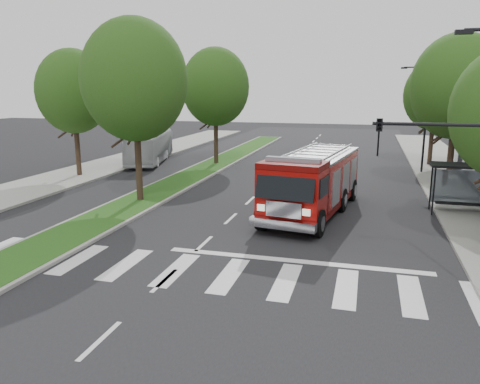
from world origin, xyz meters
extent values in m
plane|color=black|center=(0.00, 0.00, 0.00)|extent=(140.00, 140.00, 0.00)
cube|color=gray|center=(12.50, 10.00, 0.07)|extent=(5.00, 80.00, 0.15)
cube|color=gray|center=(-14.50, 10.00, 0.07)|extent=(5.00, 80.00, 0.15)
cube|color=gray|center=(-6.00, 18.00, 0.07)|extent=(3.00, 50.00, 0.14)
cube|color=#154112|center=(-6.00, 18.00, 0.14)|extent=(2.60, 49.50, 0.02)
cylinder|color=black|center=(9.80, 7.40, 1.25)|extent=(0.08, 0.08, 2.50)
cylinder|color=black|center=(9.80, 8.60, 1.25)|extent=(0.08, 0.08, 2.50)
cube|color=black|center=(11.20, 8.00, 2.55)|extent=(3.20, 1.60, 0.12)
cube|color=#8C99A5|center=(11.20, 8.70, 1.30)|extent=(2.80, 0.04, 1.80)
cube|color=black|center=(11.20, 8.00, 0.55)|extent=(2.40, 0.40, 0.08)
cylinder|color=black|center=(11.50, 14.00, 2.20)|extent=(0.36, 0.36, 4.40)
ellipsoid|color=#18390F|center=(11.50, 14.00, 6.50)|extent=(5.60, 5.60, 6.44)
cylinder|color=black|center=(11.50, 24.00, 1.98)|extent=(0.36, 0.36, 3.96)
ellipsoid|color=#18390F|center=(11.50, 24.00, 5.85)|extent=(5.00, 5.00, 5.75)
cylinder|color=black|center=(-6.00, 6.00, 2.31)|extent=(0.36, 0.36, 4.62)
ellipsoid|color=#18390F|center=(-6.00, 6.00, 6.83)|extent=(5.80, 5.80, 6.67)
cylinder|color=black|center=(-6.00, 20.00, 2.20)|extent=(0.36, 0.36, 4.40)
ellipsoid|color=#18390F|center=(-6.00, 20.00, 6.50)|extent=(5.60, 5.60, 6.44)
cylinder|color=black|center=(-14.00, 12.00, 2.09)|extent=(0.36, 0.36, 4.18)
ellipsoid|color=#18390F|center=(-14.00, 12.00, 6.17)|extent=(5.20, 5.20, 5.98)
cube|color=black|center=(8.70, -3.50, 7.85)|extent=(0.45, 0.20, 0.12)
cylinder|color=black|center=(8.50, -3.50, 5.40)|extent=(4.00, 0.10, 0.10)
imported|color=black|center=(6.70, -3.50, 5.00)|extent=(0.18, 0.22, 1.10)
cylinder|color=black|center=(10.50, 20.00, 4.00)|extent=(0.16, 0.16, 8.00)
cylinder|color=black|center=(9.60, 20.00, 7.90)|extent=(1.80, 0.10, 0.10)
cube|color=black|center=(8.70, 20.00, 7.85)|extent=(0.45, 0.20, 0.12)
cube|color=#5B0605|center=(3.82, 6.20, 0.57)|extent=(4.27, 9.86, 0.28)
cube|color=#8D0A07|center=(3.96, 7.10, 1.76)|extent=(3.92, 7.61, 2.27)
cube|color=#8D0A07|center=(3.27, 2.72, 1.76)|extent=(3.12, 2.46, 2.38)
cube|color=#B2B2B7|center=(3.96, 7.10, 2.95)|extent=(3.92, 7.61, 0.14)
cylinder|color=#B2B2B7|center=(2.95, 7.25, 3.18)|extent=(1.16, 6.75, 0.11)
cylinder|color=#B2B2B7|center=(4.97, 6.94, 3.18)|extent=(1.16, 6.75, 0.11)
cube|color=silver|center=(3.07, 1.43, 0.68)|extent=(2.98, 0.85, 0.40)
cube|color=#8C99A5|center=(3.27, 2.72, 3.29)|extent=(2.53, 0.78, 0.20)
cylinder|color=black|center=(1.93, 2.59, 0.62)|extent=(0.58, 1.29, 1.25)
cylinder|color=black|center=(4.51, 2.19, 0.62)|extent=(0.58, 1.29, 1.25)
cylinder|color=black|center=(2.67, 7.30, 0.62)|extent=(0.58, 1.29, 1.25)
cylinder|color=black|center=(5.25, 6.90, 0.62)|extent=(0.58, 1.29, 1.25)
cylinder|color=black|center=(3.09, 9.99, 0.62)|extent=(0.58, 1.29, 1.25)
cylinder|color=black|center=(5.67, 9.59, 0.62)|extent=(0.58, 1.29, 1.25)
imported|color=#B2B2B7|center=(-12.00, 19.73, 1.41)|extent=(4.83, 10.36, 2.81)
camera|label=1|loc=(6.40, -17.64, 6.39)|focal=35.00mm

